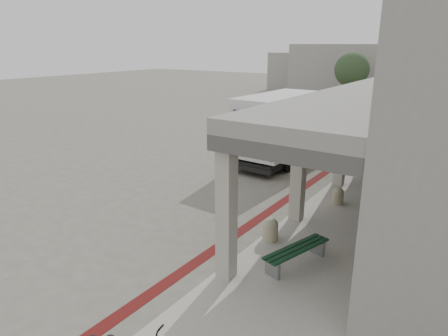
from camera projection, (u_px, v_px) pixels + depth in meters
The scene contains 11 objects.
ground at pixel (233, 212), 13.63m from camera, with size 120.00×120.00×0.00m, color #625E54.
bike_lane_stripe at pixel (285, 200), 14.66m from camera, with size 0.35×40.00×0.01m, color #551211.
sidewalk at pixel (349, 242), 11.45m from camera, with size 4.40×28.00×0.12m, color #9F9A8F.
distant_backdrop at pixel (395, 71), 42.62m from camera, with size 28.00×10.00×6.50m.
tree_left at pixel (352, 70), 37.43m from camera, with size 3.20×3.20×4.80m.
tree_mid at pixel (438, 71), 35.23m from camera, with size 3.20×3.20×4.80m.
fedex_truck at pixel (290, 124), 19.61m from camera, with size 2.66×7.69×3.25m.
bench at pixel (296, 253), 10.06m from camera, with size 1.00×2.09×0.48m.
bollard_near at pixel (270, 229), 11.36m from camera, with size 0.45×0.45×0.68m.
bollard_far at pixel (338, 195), 13.98m from camera, with size 0.40×0.40×0.60m.
utility_cabinet at pixel (387, 208), 12.31m from camera, with size 0.47×0.62×1.04m, color gray.
Camera 1 is at (6.85, -10.53, 5.49)m, focal length 32.00 mm.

